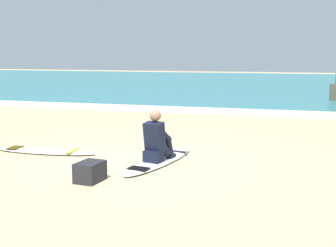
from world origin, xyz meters
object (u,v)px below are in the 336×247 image
object	(u,v)px
surfboard_spare_near	(45,151)
surfboard_main	(160,160)
surfer_seated	(157,141)
beach_bag	(90,172)

from	to	relation	value
surfboard_spare_near	surfboard_main	bearing A→B (deg)	-2.73
surfer_seated	surfboard_spare_near	world-z (taller)	surfer_seated
surfer_seated	surfboard_spare_near	size ratio (longest dim) A/B	0.42
surfboard_main	surfer_seated	xyz separation A→B (m)	(-0.02, -0.14, 0.40)
surfboard_spare_near	beach_bag	xyz separation A→B (m)	(1.82, -1.66, 0.12)
surfer_seated	surfboard_spare_near	bearing A→B (deg)	174.07
surfboard_main	surfer_seated	bearing A→B (deg)	-98.42
surfboard_main	surfer_seated	size ratio (longest dim) A/B	2.73
surfboard_main	surfer_seated	distance (m)	0.42
surfboard_main	beach_bag	xyz separation A→B (m)	(-0.71, -1.54, 0.12)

